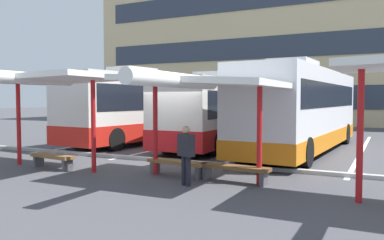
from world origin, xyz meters
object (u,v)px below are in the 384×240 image
Objects in this scene: bench_2 at (177,164)px; bench_3 at (234,169)px; coach_bus_1 at (227,112)px; coach_bus_0 at (150,108)px; waiting_shelter_2 at (200,83)px; coach_bus_2 at (302,110)px; bench_1 at (52,158)px; waiting_shelter_1 at (46,80)px; waiting_passenger_0 at (186,152)px.

bench_3 is (1.80, -0.07, 0.00)m from bench_2.
coach_bus_1 is at bearing 112.72° from bench_3.
coach_bus_0 reaches higher than bench_3.
coach_bus_0 is 5.80× the size of bench_2.
coach_bus_1 is at bearing 101.89° from bench_2.
bench_3 is (0.90, 0.28, -2.31)m from waiting_shelter_2.
coach_bus_1 is at bearing 106.92° from waiting_shelter_2.
coach_bus_1 is (4.04, 0.83, -0.17)m from coach_bus_0.
waiting_shelter_2 reaches higher than bench_3.
bench_3 is at bearing -92.88° from coach_bus_2.
bench_1 is at bearing -104.31° from coach_bus_1.
coach_bus_2 is at bearing 51.83° from waiting_shelter_1.
waiting_shelter_2 is 1.90m from waiting_passenger_0.
coach_bus_1 is 2.25× the size of waiting_shelter_2.
waiting_shelter_2 is at bearing -99.60° from coach_bus_2.
waiting_shelter_2 is (5.05, 0.38, 2.32)m from bench_1.
coach_bus_0 is 0.94× the size of coach_bus_1.
waiting_shelter_2 is at bearing -20.72° from bench_2.
waiting_shelter_1 is 0.96× the size of waiting_shelter_2.
bench_1 is at bearing -173.73° from bench_3.
coach_bus_0 is 2.13× the size of waiting_shelter_2.
waiting_shelter_2 reaches higher than bench_2.
coach_bus_2 is (3.95, -1.40, 0.18)m from coach_bus_1.
waiting_passenger_0 is (4.99, -0.11, -1.94)m from waiting_shelter_1.
coach_bus_0 is 1.00× the size of coach_bus_2.
coach_bus_1 is 1.06× the size of coach_bus_2.
bench_2 is at bearing -52.81° from coach_bus_0.
waiting_shelter_1 is 5.36m from waiting_passenger_0.
coach_bus_1 is at bearing 11.64° from coach_bus_0.
waiting_passenger_0 is at bearing -99.20° from coach_bus_2.
coach_bus_2 is at bearing 73.10° from bench_2.
coach_bus_2 is 7.29× the size of waiting_passenger_0.
bench_3 is at bearing 6.27° from bench_1.
coach_bus_2 is 5.79× the size of bench_2.
coach_bus_1 is 9.32m from waiting_shelter_2.
bench_2 is (4.15, 0.91, -2.47)m from waiting_shelter_1.
bench_1 is (0.00, 0.19, -2.48)m from waiting_shelter_1.
bench_3 is (5.95, 0.85, -2.47)m from waiting_shelter_1.
coach_bus_2 is at bearing 80.80° from waiting_passenger_0.
coach_bus_1 reaches higher than bench_1.
bench_1 and bench_2 have the same top height.
coach_bus_2 is at bearing 87.12° from bench_3.
waiting_shelter_1 reaches higher than waiting_shelter_2.
bench_1 is 5.57m from waiting_shelter_2.
bench_1 is at bearing -128.85° from coach_bus_2.
coach_bus_0 reaches higher than waiting_shelter_2.
waiting_passenger_0 is (-1.32, -8.14, -0.89)m from coach_bus_2.
bench_2 is (1.79, -8.51, -1.25)m from coach_bus_1.
waiting_passenger_0 reaches higher than bench_1.
coach_bus_1 is 9.38m from bench_3.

